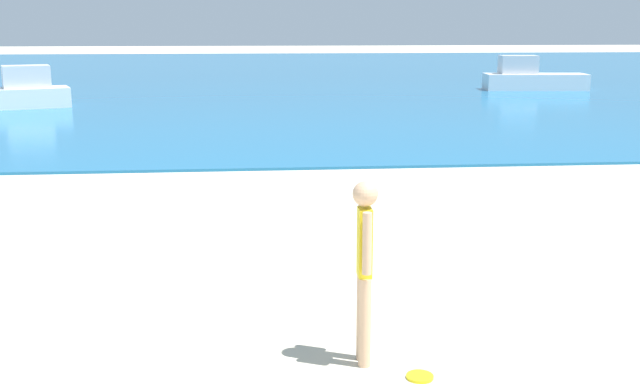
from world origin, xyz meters
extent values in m
cube|color=#1E6B9E|center=(0.00, 43.23, 0.03)|extent=(160.00, 60.00, 0.06)
cylinder|color=#DDAD84|center=(0.15, 4.21, 0.40)|extent=(0.11, 0.11, 0.81)
cylinder|color=#DDAD84|center=(0.15, 4.07, 0.40)|extent=(0.11, 0.11, 0.81)
cube|color=yellow|center=(0.15, 4.14, 1.11)|extent=(0.12, 0.19, 0.60)
sphere|color=#DDAD84|center=(0.15, 4.14, 1.54)|extent=(0.22, 0.22, 0.22)
cylinder|color=#DDAD84|center=(0.15, 4.29, 1.14)|extent=(0.08, 0.08, 0.54)
cylinder|color=#DDAD84|center=(0.15, 3.99, 1.14)|extent=(0.08, 0.08, 0.54)
cylinder|color=yellow|center=(0.59, 3.79, 0.01)|extent=(0.23, 0.23, 0.03)
cube|color=white|center=(-9.23, 25.14, 0.40)|extent=(4.49, 2.72, 0.69)
cube|color=silver|center=(-8.50, 25.40, 1.13)|extent=(1.77, 1.42, 0.77)
cube|color=white|center=(11.73, 30.75, 0.41)|extent=(4.51, 1.81, 0.70)
cube|color=silver|center=(10.95, 30.83, 1.16)|extent=(1.67, 1.13, 0.79)
camera|label=1|loc=(-0.81, -2.10, 2.95)|focal=42.90mm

